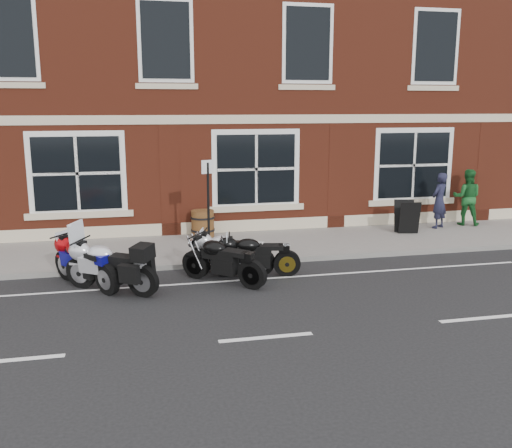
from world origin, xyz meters
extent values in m
plane|color=black|center=(0.00, 0.00, 0.00)|extent=(80.00, 80.00, 0.00)
cube|color=slate|center=(0.00, 3.00, 0.06)|extent=(30.00, 3.00, 0.12)
cube|color=slate|center=(0.00, 1.42, 0.06)|extent=(30.00, 0.16, 0.12)
cube|color=maroon|center=(0.00, 10.50, 6.00)|extent=(24.00, 12.00, 12.00)
cylinder|color=black|center=(-3.17, 0.44, 0.34)|extent=(0.63, 0.50, 0.68)
cylinder|color=black|center=(-1.91, -0.44, 0.34)|extent=(0.63, 0.50, 0.68)
cube|color=black|center=(-2.59, 0.03, 0.70)|extent=(0.84, 0.69, 0.23)
ellipsoid|color=silver|center=(-2.72, 0.12, 0.83)|extent=(0.70, 0.65, 0.34)
cube|color=black|center=(-2.24, -0.21, 0.78)|extent=(0.64, 0.56, 0.11)
cube|color=silver|center=(-3.16, 0.43, 1.22)|extent=(0.29, 0.39, 0.48)
cylinder|color=black|center=(-3.53, 1.08, 0.34)|extent=(0.51, 0.63, 0.68)
cylinder|color=black|center=(-2.62, -0.16, 0.34)|extent=(0.51, 0.63, 0.68)
cube|color=black|center=(-3.10, 0.50, 0.70)|extent=(0.71, 0.83, 0.23)
ellipsoid|color=#9C060B|center=(-3.20, 0.63, 0.82)|extent=(0.66, 0.70, 0.34)
cube|color=black|center=(-2.85, 0.16, 0.78)|extent=(0.57, 0.63, 0.11)
cylinder|color=black|center=(-0.08, 0.57, 0.30)|extent=(0.62, 0.24, 0.61)
cylinder|color=black|center=(1.28, 0.30, 0.30)|extent=(0.62, 0.24, 0.61)
cube|color=black|center=(0.55, 0.45, 0.63)|extent=(0.79, 0.38, 0.21)
ellipsoid|color=black|center=(0.41, 0.47, 0.74)|extent=(0.59, 0.44, 0.30)
cube|color=black|center=(0.93, 0.37, 0.70)|extent=(0.56, 0.35, 0.10)
cylinder|color=black|center=(-0.56, 1.06, 0.31)|extent=(0.62, 0.35, 0.62)
cylinder|color=black|center=(0.75, 0.54, 0.31)|extent=(0.62, 0.35, 0.62)
cube|color=black|center=(0.05, 0.82, 0.64)|extent=(0.81, 0.50, 0.21)
ellipsoid|color=silver|center=(-0.09, 0.87, 0.76)|extent=(0.63, 0.52, 0.31)
cube|color=black|center=(0.41, 0.67, 0.72)|extent=(0.59, 0.43, 0.10)
cylinder|color=black|center=(-0.73, 0.57, 0.33)|extent=(0.56, 0.54, 0.65)
cylinder|color=black|center=(0.33, -0.44, 0.33)|extent=(0.56, 0.54, 0.65)
cube|color=black|center=(-0.24, 0.10, 0.67)|extent=(0.76, 0.74, 0.22)
ellipsoid|color=black|center=(-0.35, 0.21, 0.79)|extent=(0.66, 0.66, 0.33)
cube|color=black|center=(0.06, -0.18, 0.75)|extent=(0.59, 0.58, 0.10)
imported|color=#1A1B30|center=(7.02, 3.76, 0.96)|extent=(0.73, 0.66, 1.68)
imported|color=#185423|center=(8.10, 3.99, 0.99)|extent=(1.06, 0.99, 1.74)
cylinder|color=#493213|center=(-0.14, 4.14, 0.50)|extent=(0.64, 0.64, 0.75)
cylinder|color=black|center=(-0.14, 4.14, 0.32)|extent=(0.68, 0.68, 0.05)
cylinder|color=black|center=(-0.14, 4.14, 0.68)|extent=(0.68, 0.68, 0.05)
cylinder|color=black|center=(-0.23, 2.20, 1.27)|extent=(0.06, 0.06, 2.30)
cube|color=silver|center=(-0.23, 2.20, 2.32)|extent=(0.32, 0.13, 0.33)
camera|label=1|loc=(-2.09, -11.66, 3.80)|focal=40.00mm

